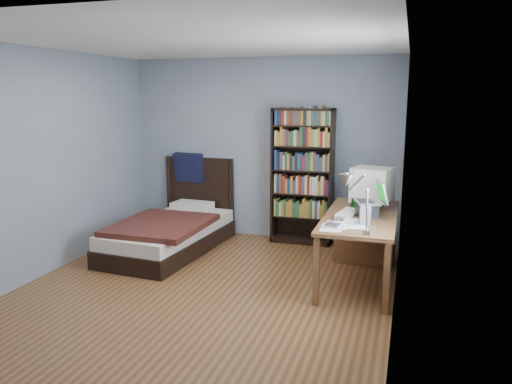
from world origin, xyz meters
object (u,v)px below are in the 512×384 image
bookshelf (302,176)px  bed (172,230)px  crt_monitor (372,185)px  desk_lamp (350,187)px  keyboard (348,213)px  laptop (369,206)px  soda_can (354,203)px  desk (364,231)px  speaker (366,216)px

bookshelf → bed: size_ratio=0.87×
crt_monitor → desk_lamp: 1.58m
keyboard → bed: size_ratio=0.20×
laptop → bed: bed is taller
soda_can → desk: bearing=63.5°
keyboard → bed: 2.40m
bed → laptop: bearing=-9.3°
keyboard → speaker: 0.47m
desk_lamp → soda_can: desk_lamp is taller
keyboard → bed: bearing=-179.7°
laptop → soda_can: 0.35m
desk_lamp → keyboard: 1.25m
laptop → speaker: size_ratio=2.07×
keyboard → soda_can: soda_can is taller
keyboard → bed: (-2.32, 0.41, -0.49)m
desk_lamp → keyboard: size_ratio=1.52×
laptop → keyboard: laptop is taller
crt_monitor → keyboard: (-0.21, -0.42, -0.25)m
desk → laptop: 0.66m
keyboard → speaker: speaker is taller
crt_monitor → keyboard: bearing=-116.5°
desk_lamp → bookshelf: (-0.90, 2.34, -0.33)m
laptop → desk_lamp: bearing=-94.1°
desk → laptop: bearing=-81.1°
desk → desk_lamp: bearing=-90.0°
desk_lamp → bed: desk_lamp is taller
keyboard → bookshelf: (-0.76, 1.21, 0.17)m
desk → soda_can: soda_can is taller
crt_monitor → bookshelf: 1.25m
crt_monitor → speaker: crt_monitor is taller
bookshelf → speaker: bearing=-58.8°
desk_lamp → bookshelf: size_ratio=0.35×
keyboard → speaker: bearing=-51.9°
crt_monitor → laptop: bearing=-89.0°
laptop → soda_can: laptop is taller
desk_lamp → bed: size_ratio=0.30×
laptop → speaker: 0.40m
desk → desk_lamp: 1.83m
keyboard → bookshelf: size_ratio=0.23×
desk → bed: bearing=-177.8°
desk_lamp → keyboard: desk_lamp is taller
crt_monitor → desk: bearing=132.8°
laptop → keyboard: 0.24m
desk → speaker: 1.00m
desk → bed: bed is taller
soda_can → bookshelf: bearing=130.6°
speaker → soda_can: speaker is taller
speaker → bed: 2.73m
desk_lamp → soda_can: 1.49m
laptop → crt_monitor: bearing=91.0°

